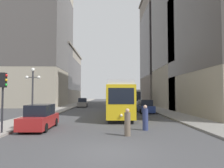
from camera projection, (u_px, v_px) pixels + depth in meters
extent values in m
plane|color=#424244|center=(110.00, 152.00, 9.19)|extent=(200.00, 200.00, 0.00)
cube|color=gray|center=(74.00, 105.00, 48.96)|extent=(3.15, 120.00, 0.15)
cube|color=gray|center=(141.00, 105.00, 49.32)|extent=(3.15, 120.00, 0.15)
cube|color=black|center=(119.00, 115.00, 23.75)|extent=(2.44, 11.72, 0.35)
cube|color=gold|center=(119.00, 100.00, 23.84)|extent=(2.85, 12.75, 3.10)
cube|color=black|center=(119.00, 94.00, 23.87)|extent=(2.87, 12.24, 1.08)
cube|color=silver|center=(119.00, 85.00, 23.93)|extent=(2.64, 12.49, 0.44)
cube|color=black|center=(121.00, 96.00, 17.54)|extent=(2.21, 0.12, 1.40)
sphere|color=#F2EACC|center=(121.00, 115.00, 17.39)|extent=(0.24, 0.24, 0.24)
cube|color=black|center=(131.00, 106.00, 43.61)|extent=(2.35, 10.68, 0.35)
cube|color=#B7B7BA|center=(131.00, 97.00, 43.69)|extent=(2.75, 11.61, 3.10)
cube|color=black|center=(131.00, 95.00, 43.72)|extent=(2.77, 11.15, 1.30)
cube|color=black|center=(135.00, 96.00, 37.95)|extent=(2.31, 0.12, 1.71)
cylinder|color=black|center=(20.00, 128.00, 13.81)|extent=(0.18, 0.64, 0.64)
cylinder|color=black|center=(35.00, 122.00, 16.63)|extent=(0.18, 0.64, 0.64)
cylinder|color=black|center=(46.00, 128.00, 13.86)|extent=(0.18, 0.64, 0.64)
cylinder|color=black|center=(56.00, 122.00, 16.68)|extent=(0.18, 0.64, 0.64)
cube|color=maroon|center=(40.00, 121.00, 15.26)|extent=(1.83, 4.58, 0.84)
cube|color=black|center=(40.00, 110.00, 15.41)|extent=(1.60, 2.52, 0.80)
cylinder|color=black|center=(78.00, 106.00, 40.12)|extent=(0.21, 0.65, 0.64)
cylinder|color=black|center=(79.00, 105.00, 42.83)|extent=(0.21, 0.65, 0.64)
cylinder|color=black|center=(86.00, 106.00, 40.23)|extent=(0.21, 0.65, 0.64)
cylinder|color=black|center=(87.00, 105.00, 42.94)|extent=(0.21, 0.65, 0.64)
cube|color=slate|center=(83.00, 104.00, 41.54)|extent=(1.99, 4.46, 0.84)
cube|color=black|center=(83.00, 100.00, 41.69)|extent=(1.69, 2.48, 0.80)
cylinder|color=black|center=(149.00, 110.00, 30.14)|extent=(0.19, 0.64, 0.64)
cylinder|color=black|center=(154.00, 111.00, 27.12)|extent=(0.19, 0.64, 0.64)
cylinder|color=black|center=(137.00, 110.00, 30.09)|extent=(0.19, 0.64, 0.64)
cylinder|color=black|center=(141.00, 111.00, 27.07)|extent=(0.19, 0.64, 0.64)
cube|color=navy|center=(145.00, 108.00, 28.62)|extent=(1.84, 4.89, 0.84)
cube|color=black|center=(145.00, 103.00, 28.54)|extent=(1.61, 2.69, 0.80)
cylinder|color=navy|center=(145.00, 119.00, 14.79)|extent=(0.41, 0.41, 1.55)
sphere|color=tan|center=(145.00, 107.00, 14.84)|extent=(0.28, 0.28, 0.28)
cylinder|color=#6B5B4C|center=(127.00, 124.00, 12.78)|extent=(0.38, 0.38, 1.46)
sphere|color=tan|center=(127.00, 111.00, 12.82)|extent=(0.26, 0.26, 0.26)
cylinder|color=#232328|center=(2.00, 102.00, 13.16)|extent=(0.12, 0.12, 3.84)
cube|color=black|center=(3.00, 80.00, 13.23)|extent=(0.36, 0.36, 0.95)
sphere|color=red|center=(6.00, 75.00, 13.25)|extent=(0.18, 0.18, 0.18)
sphere|color=gold|center=(6.00, 80.00, 13.24)|extent=(0.18, 0.18, 0.18)
sphere|color=green|center=(6.00, 85.00, 13.22)|extent=(0.18, 0.18, 0.18)
cylinder|color=#333338|center=(32.00, 96.00, 18.98)|extent=(0.16, 0.16, 4.56)
sphere|color=white|center=(33.00, 70.00, 19.10)|extent=(0.36, 0.36, 0.36)
sphere|color=white|center=(27.00, 77.00, 19.05)|extent=(0.31, 0.31, 0.31)
sphere|color=white|center=(39.00, 77.00, 19.08)|extent=(0.31, 0.31, 0.31)
cube|color=#333338|center=(33.00, 77.00, 19.06)|extent=(1.10, 0.06, 0.06)
cube|color=#A89E8E|center=(53.00, 78.00, 61.18)|extent=(13.51, 23.63, 15.03)
cube|color=#544F4E|center=(53.00, 75.00, 61.22)|extent=(13.55, 23.67, 9.02)
cube|color=gray|center=(53.00, 52.00, 61.57)|extent=(14.11, 24.23, 0.50)
cube|color=#B2A893|center=(35.00, 38.00, 46.98)|extent=(14.38, 17.91, 30.95)
cube|color=#595451|center=(35.00, 31.00, 47.05)|extent=(14.42, 17.95, 18.57)
cube|color=slate|center=(170.00, 50.00, 54.32)|extent=(14.02, 14.07, 28.48)
cube|color=#3D3838|center=(170.00, 45.00, 54.39)|extent=(14.06, 14.11, 17.09)
cube|color=gray|center=(202.00, 27.00, 37.63)|extent=(15.36, 15.06, 29.97)
cube|color=#494440|center=(202.00, 19.00, 37.71)|extent=(15.40, 15.10, 17.98)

